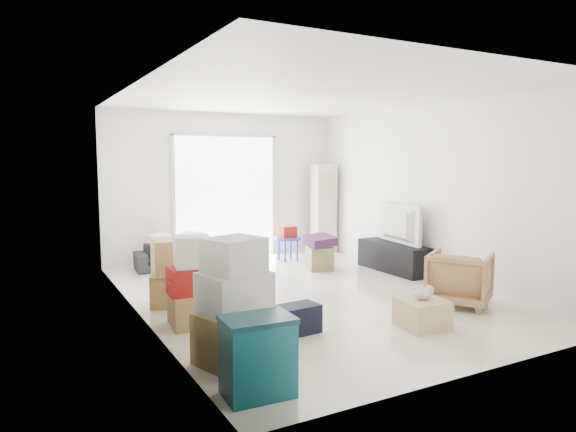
# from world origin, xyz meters

# --- Properties ---
(room_shell) EXTENTS (4.98, 6.48, 3.18)m
(room_shell) POSITION_xyz_m (0.00, 0.00, 1.35)
(room_shell) COLOR white
(room_shell) RESTS_ON ground
(sliding_door) EXTENTS (2.10, 0.04, 2.33)m
(sliding_door) POSITION_xyz_m (0.00, 2.98, 1.24)
(sliding_door) COLOR white
(sliding_door) RESTS_ON room_shell
(ac_tower) EXTENTS (0.45, 0.30, 1.75)m
(ac_tower) POSITION_xyz_m (1.95, 2.65, 0.88)
(ac_tower) COLOR beige
(ac_tower) RESTS_ON room_shell
(tv_console) EXTENTS (0.42, 1.41, 0.47)m
(tv_console) POSITION_xyz_m (2.00, 0.56, 0.24)
(tv_console) COLOR black
(tv_console) RESTS_ON room_shell
(television) EXTENTS (0.78, 1.19, 0.15)m
(television) POSITION_xyz_m (2.00, 0.56, 0.54)
(television) COLOR black
(television) RESTS_ON tv_console
(sofa) EXTENTS (1.51, 0.54, 0.58)m
(sofa) POSITION_xyz_m (-1.05, 2.50, 0.29)
(sofa) COLOR black
(sofa) RESTS_ON room_shell
(pillow_left) EXTENTS (0.50, 0.47, 0.13)m
(pillow_left) POSITION_xyz_m (-1.37, 2.48, 0.64)
(pillow_left) COLOR #DEA2B6
(pillow_left) RESTS_ON sofa
(pillow_right) EXTENTS (0.42, 0.41, 0.11)m
(pillow_right) POSITION_xyz_m (-0.86, 2.50, 0.63)
(pillow_right) COLOR #DEA2B6
(pillow_right) RESTS_ON sofa
(armchair) EXTENTS (0.97, 0.98, 0.75)m
(armchair) POSITION_xyz_m (1.44, -1.40, 0.38)
(armchair) COLOR tan
(armchair) RESTS_ON room_shell
(storage_bins) EXTENTS (0.57, 0.42, 0.63)m
(storage_bins) POSITION_xyz_m (-1.90, -2.48, 0.32)
(storage_bins) COLOR #10545E
(storage_bins) RESTS_ON room_shell
(box_stack_a) EXTENTS (0.76, 0.69, 1.15)m
(box_stack_a) POSITION_xyz_m (-1.80, -1.77, 0.52)
(box_stack_a) COLOR #AC844D
(box_stack_a) RESTS_ON room_shell
(box_stack_b) EXTENTS (0.57, 0.53, 1.01)m
(box_stack_b) POSITION_xyz_m (-1.80, -0.56, 0.44)
(box_stack_b) COLOR #AC844D
(box_stack_b) RESTS_ON room_shell
(box_stack_c) EXTENTS (0.68, 0.61, 0.85)m
(box_stack_c) POSITION_xyz_m (-1.77, 0.34, 0.41)
(box_stack_c) COLOR #AC844D
(box_stack_c) RESTS_ON room_shell
(loose_box) EXTENTS (0.46, 0.46, 0.32)m
(loose_box) POSITION_xyz_m (-1.44, 0.44, 0.16)
(loose_box) COLOR #AC844D
(loose_box) RESTS_ON room_shell
(duffel_bag) EXTENTS (0.50, 0.32, 0.31)m
(duffel_bag) POSITION_xyz_m (-0.92, -1.35, 0.15)
(duffel_bag) COLOR black
(duffel_bag) RESTS_ON room_shell
(ottoman) EXTENTS (0.48, 0.48, 0.39)m
(ottoman) POSITION_xyz_m (0.98, 1.24, 0.20)
(ottoman) COLOR #8D8852
(ottoman) RESTS_ON room_shell
(blanket) EXTENTS (0.45, 0.45, 0.14)m
(blanket) POSITION_xyz_m (0.98, 1.24, 0.46)
(blanket) COLOR #4B2154
(blanket) RESTS_ON ottoman
(kids_table) EXTENTS (0.51, 0.51, 0.64)m
(kids_table) POSITION_xyz_m (0.88, 2.18, 0.45)
(kids_table) COLOR #1D2FCB
(kids_table) RESTS_ON room_shell
(toy_walker) EXTENTS (0.37, 0.35, 0.40)m
(toy_walker) POSITION_xyz_m (0.10, 1.96, 0.11)
(toy_walker) COLOR silver
(toy_walker) RESTS_ON room_shell
(wood_crate) EXTENTS (0.53, 0.53, 0.32)m
(wood_crate) POSITION_xyz_m (0.39, -1.85, 0.16)
(wood_crate) COLOR tan
(wood_crate) RESTS_ON room_shell
(plush_bunny) EXTENTS (0.28, 0.16, 0.14)m
(plush_bunny) POSITION_xyz_m (0.42, -1.85, 0.38)
(plush_bunny) COLOR #B2ADA8
(plush_bunny) RESTS_ON wood_crate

